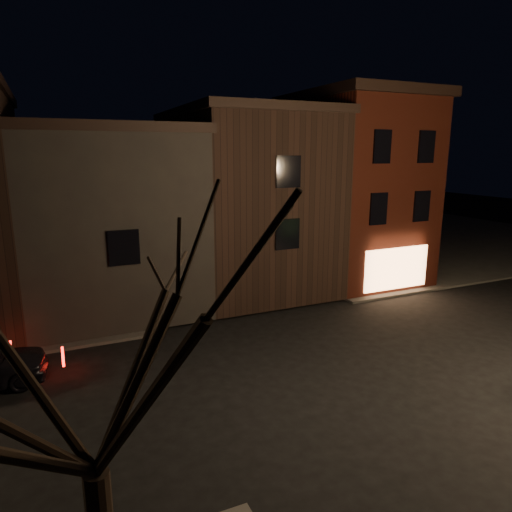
{
  "coord_description": "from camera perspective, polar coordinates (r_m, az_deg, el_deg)",
  "views": [
    {
      "loc": [
        -8.22,
        -12.59,
        7.38
      ],
      "look_at": [
        -0.71,
        4.04,
        3.2
      ],
      "focal_mm": 32.0,
      "sensor_mm": 36.0,
      "label": 1
    }
  ],
  "objects": [
    {
      "name": "corner_building",
      "position": [
        27.46,
        12.11,
        8.48
      ],
      "size": [
        6.5,
        8.5,
        10.5
      ],
      "color": "#40140B",
      "rests_on": "ground"
    },
    {
      "name": "ground",
      "position": [
        16.75,
        8.14,
        -13.38
      ],
      "size": [
        120.0,
        120.0,
        0.0
      ],
      "primitive_type": "plane",
      "color": "black",
      "rests_on": "ground"
    },
    {
      "name": "row_building_b",
      "position": [
        23.42,
        -18.11,
        4.79
      ],
      "size": [
        7.8,
        10.3,
        8.4
      ],
      "color": "black",
      "rests_on": "ground"
    },
    {
      "name": "sidewalk_far_right",
      "position": [
        43.73,
        16.36,
        2.74
      ],
      "size": [
        30.0,
        30.0,
        0.12
      ],
      "primitive_type": "cube",
      "color": "#2D2B28",
      "rests_on": "ground"
    },
    {
      "name": "row_building_a",
      "position": [
        25.18,
        -1.49,
        7.09
      ],
      "size": [
        7.3,
        10.3,
        9.4
      ],
      "color": "black",
      "rests_on": "ground"
    },
    {
      "name": "bare_tree_left",
      "position": [
        5.93,
        -20.96,
        -7.14
      ],
      "size": [
        5.6,
        5.6,
        7.5
      ],
      "color": "black",
      "rests_on": "sidewalk_near_left"
    }
  ]
}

